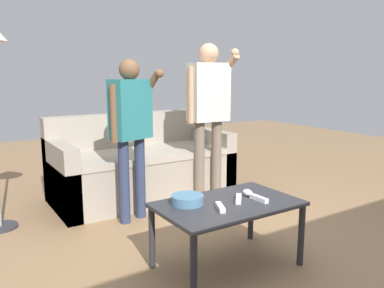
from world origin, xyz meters
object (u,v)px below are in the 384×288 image
game_remote_nunchuk (247,193)px  game_remote_wand_near (220,207)px  player_left (131,121)px  player_right (209,104)px  game_remote_wand_far (259,198)px  game_remote_wand_spare (239,199)px  coffee_table (228,211)px  snack_bowl (187,200)px  couch (141,167)px

game_remote_nunchuk → game_remote_wand_near: (-0.33, -0.12, -0.01)m
player_left → player_right: bearing=5.4°
game_remote_nunchuk → game_remote_wand_near: bearing=-159.8°
player_right → game_remote_wand_far: size_ratio=10.55×
game_remote_nunchuk → game_remote_wand_far: bearing=-91.8°
game_remote_nunchuk → player_right: player_right is taller
game_remote_wand_spare → game_remote_nunchuk: bearing=23.2°
player_right → game_remote_wand_spare: 1.49m
player_right → coffee_table: bearing=-119.7°
snack_bowl → game_remote_nunchuk: snack_bowl is taller
game_remote_wand_spare → snack_bowl: bearing=157.5°
game_remote_nunchuk → player_right: (0.50, 1.19, 0.53)m
snack_bowl → game_remote_nunchuk: 0.46m
couch → player_left: player_left is taller
couch → game_remote_wand_far: 1.84m
game_remote_wand_spare → game_remote_wand_near: bearing=-161.7°
game_remote_wand_far → game_remote_wand_spare: same height
game_remote_wand_far → game_remote_wand_spare: 0.14m
game_remote_wand_far → player_left: bearing=107.3°
snack_bowl → game_remote_wand_far: (0.44, -0.21, -0.01)m
coffee_table → game_remote_wand_near: bearing=-146.3°
snack_bowl → player_right: (0.94, 1.11, 0.52)m
couch → game_remote_wand_near: (-0.31, -1.83, 0.16)m
player_right → game_remote_wand_near: bearing=-122.2°
game_remote_wand_near → game_remote_wand_spare: same height
snack_bowl → game_remote_wand_spare: (0.33, -0.13, -0.01)m
couch → snack_bowl: (-0.43, -1.62, 0.17)m
game_remote_wand_far → coffee_table: bearing=157.0°
snack_bowl → game_remote_wand_far: snack_bowl is taller
coffee_table → player_right: 1.54m
coffee_table → game_remote_nunchuk: game_remote_nunchuk is taller
game_remote_wand_near → snack_bowl: bearing=120.4°
snack_bowl → game_remote_wand_near: snack_bowl is taller
coffee_table → player_left: bearing=99.1°
couch → game_remote_nunchuk: 1.71m
couch → game_remote_wand_far: couch is taller
coffee_table → game_remote_wand_far: size_ratio=6.23×
snack_bowl → game_remote_wand_near: 0.24m
couch → player_right: 1.01m
couch → game_remote_wand_spare: couch is taller
snack_bowl → game_remote_wand_near: (0.12, -0.20, -0.01)m
player_left → game_remote_wand_near: 1.30m
player_right → game_remote_wand_spare: (-0.62, -1.24, -0.53)m
player_left → game_remote_wand_near: bearing=-87.3°
player_left → player_right: player_right is taller
game_remote_nunchuk → player_left: bearing=109.3°
game_remote_nunchuk → game_remote_wand_near: game_remote_nunchuk is taller
player_left → game_remote_wand_near: (0.06, -1.22, -0.43)m
game_remote_nunchuk → player_right: 1.39m
coffee_table → game_remote_wand_near: (-0.12, -0.08, 0.07)m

